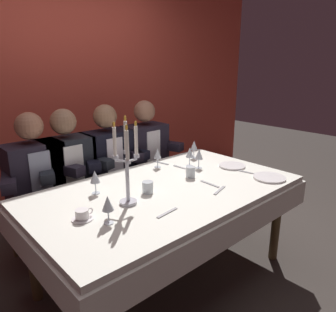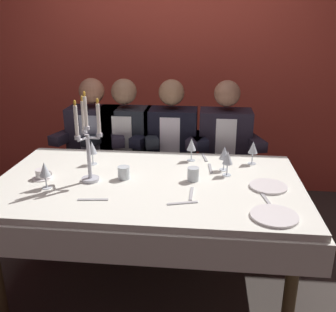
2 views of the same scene
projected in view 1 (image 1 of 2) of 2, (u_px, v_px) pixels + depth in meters
name	position (u px, v px, depth m)	size (l,w,h in m)	color
ground_plane	(166.00, 276.00, 2.48)	(12.00, 12.00, 0.00)	#38322D
back_wall	(58.00, 87.00, 3.27)	(6.00, 0.12, 2.70)	#D04737
dining_table	(166.00, 203.00, 2.30)	(1.94, 1.14, 0.74)	white
candelabra	(127.00, 166.00, 1.94)	(0.15, 0.17, 0.56)	silver
dinner_plate_0	(269.00, 178.00, 2.44)	(0.24, 0.24, 0.01)	white
dinner_plate_1	(232.00, 166.00, 2.72)	(0.22, 0.22, 0.01)	white
wine_glass_0	(95.00, 177.00, 2.14)	(0.07, 0.07, 0.16)	silver
wine_glass_1	(199.00, 155.00, 2.65)	(0.07, 0.07, 0.16)	silver
wine_glass_2	(194.00, 146.00, 2.93)	(0.07, 0.07, 0.16)	silver
wine_glass_3	(158.00, 154.00, 2.67)	(0.07, 0.07, 0.16)	silver
wine_glass_4	(190.00, 153.00, 2.70)	(0.07, 0.07, 0.16)	silver
wine_glass_5	(108.00, 204.00, 1.74)	(0.07, 0.07, 0.16)	silver
water_tumbler_0	(148.00, 187.00, 2.17)	(0.08, 0.08, 0.08)	silver
water_tumbler_1	(191.00, 172.00, 2.46)	(0.07, 0.07, 0.09)	silver
coffee_cup_0	(82.00, 215.00, 1.80)	(0.13, 0.12, 0.06)	white
fork_0	(245.00, 172.00, 2.58)	(0.17, 0.02, 0.01)	#B7B7BC
spoon_1	(181.00, 167.00, 2.69)	(0.17, 0.02, 0.01)	#B7B7BC
spoon_2	(167.00, 213.00, 1.88)	(0.17, 0.02, 0.01)	#B7B7BC
spoon_3	(161.00, 163.00, 2.81)	(0.17, 0.02, 0.01)	#B7B7BC
spoon_4	(210.00, 184.00, 2.33)	(0.17, 0.02, 0.01)	#B7B7BC
fork_5	(220.00, 190.00, 2.21)	(0.17, 0.02, 0.01)	#B7B7BC
seated_diner_0	(35.00, 176.00, 2.51)	(0.63, 0.48, 1.24)	brown
seated_diner_1	(67.00, 168.00, 2.69)	(0.63, 0.48, 1.24)	brown
seated_diner_2	(107.00, 159.00, 2.94)	(0.63, 0.48, 1.24)	brown
seated_diner_3	(145.00, 150.00, 3.23)	(0.63, 0.48, 1.24)	brown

